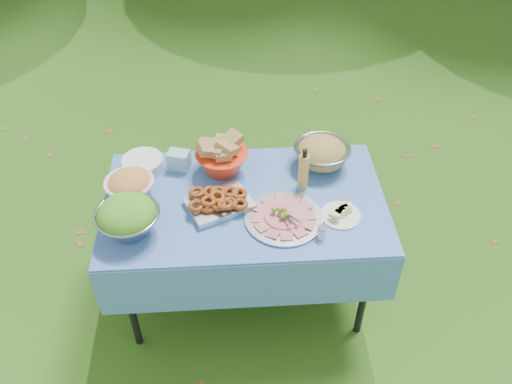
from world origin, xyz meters
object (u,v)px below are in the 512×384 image
salad_bowl (127,217)px  bread_bowl (222,157)px  picnic_table (246,249)px  charcuterie_platter (284,212)px  plate_stack (143,163)px  pasta_bowl_steel (322,153)px  oil_bottle (304,169)px

salad_bowl → bread_bowl: (0.46, 0.44, -0.00)m
picnic_table → salad_bowl: 0.77m
picnic_table → charcuterie_platter: bearing=-38.7°
plate_stack → bread_bowl: (0.44, -0.06, 0.07)m
plate_stack → charcuterie_platter: charcuterie_platter is taller
pasta_bowl_steel → salad_bowl: bearing=-155.4°
picnic_table → pasta_bowl_steel: size_ratio=4.78×
plate_stack → pasta_bowl_steel: size_ratio=0.74×
plate_stack → oil_bottle: bearing=-14.5°
salad_bowl → charcuterie_platter: size_ratio=0.78×
plate_stack → oil_bottle: (0.86, -0.22, 0.10)m
picnic_table → plate_stack: bearing=150.9°
pasta_bowl_steel → charcuterie_platter: pasta_bowl_steel is taller
bread_bowl → pasta_bowl_steel: bread_bowl is taller
salad_bowl → picnic_table: bearing=18.8°
bread_bowl → pasta_bowl_steel: size_ratio=0.94×
oil_bottle → plate_stack: bearing=165.5°
picnic_table → bread_bowl: bearing=114.3°
oil_bottle → salad_bowl: bearing=-162.6°
picnic_table → plate_stack: 0.75m
salad_bowl → pasta_bowl_steel: size_ratio=1.00×
picnic_table → pasta_bowl_steel: (0.44, 0.27, 0.46)m
bread_bowl → charcuterie_platter: 0.50m
picnic_table → pasta_bowl_steel: bearing=31.3°
plate_stack → pasta_bowl_steel: bearing=-2.3°
bread_bowl → oil_bottle: oil_bottle is taller
picnic_table → oil_bottle: oil_bottle is taller
bread_bowl → oil_bottle: (0.42, -0.16, 0.03)m
oil_bottle → bread_bowl: bearing=158.9°
plate_stack → oil_bottle: oil_bottle is taller
salad_bowl → plate_stack: size_ratio=1.35×
salad_bowl → pasta_bowl_steel: (1.01, 0.46, -0.02)m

